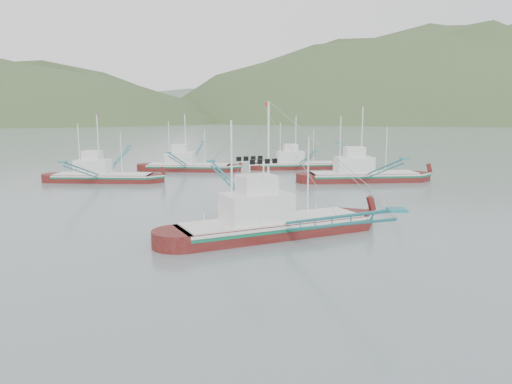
{
  "coord_description": "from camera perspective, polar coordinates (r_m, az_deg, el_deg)",
  "views": [
    {
      "loc": [
        -2.87,
        -37.61,
        10.48
      ],
      "look_at": [
        0.0,
        6.0,
        3.2
      ],
      "focal_mm": 35.0,
      "sensor_mm": 36.0,
      "label": 1
    }
  ],
  "objects": [
    {
      "name": "bg_boat_far",
      "position": [
        88.7,
        4.68,
        3.54
      ],
      "size": [
        13.96,
        24.99,
        10.11
      ],
      "rotation": [
        0.0,
        0.0,
        0.05
      ],
      "color": "#4D0F0C",
      "rests_on": "ground"
    },
    {
      "name": "bg_boat_extra",
      "position": [
        86.23,
        -7.84,
        3.53
      ],
      "size": [
        14.68,
        25.66,
        10.46
      ],
      "rotation": [
        0.0,
        0.0,
        -0.16
      ],
      "color": "#4D0F0C",
      "rests_on": "ground"
    },
    {
      "name": "bg_boat_right",
      "position": [
        74.51,
        12.1,
        2.41
      ],
      "size": [
        16.1,
        28.92,
        11.7
      ],
      "rotation": [
        0.0,
        0.0,
        0.04
      ],
      "color": "#4D0F0C",
      "rests_on": "ground"
    },
    {
      "name": "ground",
      "position": [
        39.15,
        0.58,
        -6.07
      ],
      "size": [
        1200.0,
        1200.0,
        0.0
      ],
      "primitive_type": "plane",
      "color": "slate",
      "rests_on": "ground"
    },
    {
      "name": "headland_right",
      "position": [
        527.02,
        23.89,
        7.52
      ],
      "size": [
        684.0,
        432.0,
        306.0
      ],
      "primitive_type": "ellipsoid",
      "color": "#394F29",
      "rests_on": "ground"
    },
    {
      "name": "bg_boat_left",
      "position": [
        75.86,
        -17.25,
        2.29
      ],
      "size": [
        14.61,
        25.73,
        10.46
      ],
      "rotation": [
        0.0,
        0.0,
        -0.12
      ],
      "color": "#4D0F0C",
      "rests_on": "ground"
    },
    {
      "name": "main_boat",
      "position": [
        41.47,
        1.9,
        -1.75
      ],
      "size": [
        16.76,
        28.34,
        11.96
      ],
      "rotation": [
        0.0,
        0.0,
        0.38
      ],
      "color": "#4D0F0C",
      "rests_on": "ground"
    },
    {
      "name": "ridge_distant",
      "position": [
        598.6,
        -0.63,
        8.45
      ],
      "size": [
        960.0,
        400.0,
        240.0
      ],
      "primitive_type": "ellipsoid",
      "color": "slate",
      "rests_on": "ground"
    }
  ]
}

